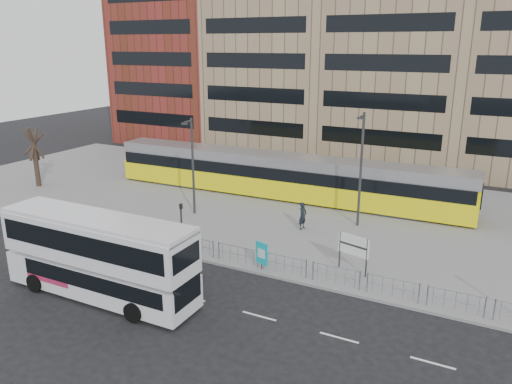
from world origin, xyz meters
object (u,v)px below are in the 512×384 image
at_px(double_decker_bus, 98,254).
at_px(pedestrian, 303,216).
at_px(ad_panel, 262,254).
at_px(bare_tree, 31,125).
at_px(station_sign, 353,247).
at_px(tram, 281,176).
at_px(lamp_post_east, 361,165).
at_px(lamp_post_west, 192,162).
at_px(traffic_light_west, 181,221).

height_order(double_decker_bus, pedestrian, double_decker_bus).
relative_size(ad_panel, pedestrian, 0.86).
xyz_separation_m(ad_panel, bare_tree, (-25.87, 6.29, 4.57)).
relative_size(double_decker_bus, station_sign, 4.88).
relative_size(tram, lamp_post_east, 3.83).
relative_size(ad_panel, lamp_post_east, 0.20).
relative_size(double_decker_bus, lamp_post_west, 1.49).
relative_size(double_decker_bus, traffic_light_west, 3.50).
xyz_separation_m(ad_panel, lamp_post_east, (2.81, 9.53, 3.42)).
bearing_deg(double_decker_bus, lamp_post_east, 60.29).
distance_m(tram, lamp_post_east, 9.04).
xyz_separation_m(station_sign, lamp_post_east, (-1.90, 7.52, 2.85)).
bearing_deg(station_sign, tram, 145.65).
distance_m(tram, pedestrian, 7.77).
relative_size(pedestrian, lamp_post_east, 0.24).
bearing_deg(bare_tree, tram, 18.77).
bearing_deg(station_sign, bare_tree, -172.62).
distance_m(pedestrian, traffic_light_west, 8.79).
relative_size(station_sign, bare_tree, 0.28).
bearing_deg(tram, station_sign, -51.29).
relative_size(station_sign, traffic_light_west, 0.72).
bearing_deg(traffic_light_west, tram, 105.70).
bearing_deg(lamp_post_west, double_decker_bus, -77.18).
bearing_deg(ad_panel, lamp_post_west, 160.67).
xyz_separation_m(lamp_post_east, bare_tree, (-28.68, -3.24, 1.15)).
bearing_deg(station_sign, pedestrian, 150.30).
distance_m(traffic_light_west, lamp_post_west, 7.45).
height_order(tram, pedestrian, tram).
relative_size(ad_panel, lamp_post_west, 0.23).
bearing_deg(double_decker_bus, ad_panel, 45.73).
distance_m(traffic_light_west, lamp_post_east, 12.85).
bearing_deg(station_sign, lamp_post_east, 119.52).
distance_m(ad_panel, bare_tree, 27.01).
relative_size(double_decker_bus, tram, 0.35).
bearing_deg(lamp_post_east, ad_panel, -106.45).
distance_m(double_decker_bus, lamp_post_east, 18.33).
height_order(double_decker_bus, tram, double_decker_bus).
height_order(double_decker_bus, bare_tree, bare_tree).
height_order(tram, bare_tree, bare_tree).
height_order(pedestrian, traffic_light_west, traffic_light_west).
relative_size(lamp_post_west, lamp_post_east, 0.90).
distance_m(ad_panel, lamp_post_east, 10.51).
relative_size(station_sign, lamp_post_east, 0.28).
bearing_deg(lamp_post_west, station_sign, -17.77).
bearing_deg(traffic_light_west, lamp_post_west, 136.84).
height_order(ad_panel, traffic_light_west, traffic_light_west).
relative_size(double_decker_bus, bare_tree, 1.38).
xyz_separation_m(pedestrian, lamp_post_east, (3.22, 2.39, 3.43)).
distance_m(station_sign, bare_tree, 31.14).
bearing_deg(pedestrian, traffic_light_west, 155.34).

